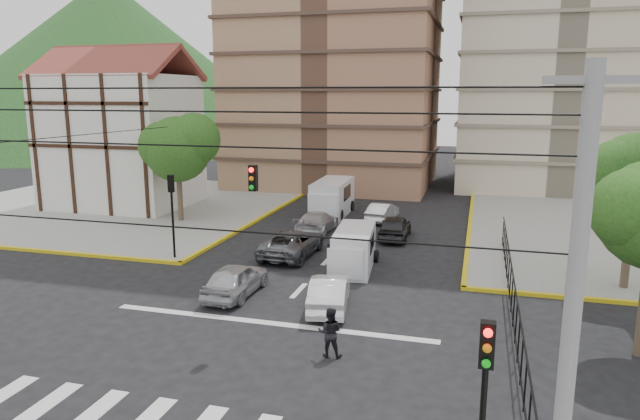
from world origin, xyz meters
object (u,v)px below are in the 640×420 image
(traffic_light_se, at_px, (484,394))
(pedestrian_crosswalk, at_px, (330,332))
(van_left_lane, at_px, (331,199))
(car_silver_front_left, at_px, (236,279))
(traffic_light_nw, at_px, (172,202))
(van_right_lane, at_px, (353,251))
(car_white_front_right, at_px, (329,292))

(traffic_light_se, xyz_separation_m, pedestrian_crosswalk, (-4.81, 6.90, -2.26))
(van_left_lane, height_order, car_silver_front_left, van_left_lane)
(van_left_lane, xyz_separation_m, pedestrian_crosswalk, (5.64, -21.89, -0.36))
(van_left_lane, bearing_deg, traffic_light_nw, -112.87)
(traffic_light_nw, relative_size, pedestrian_crosswalk, 2.58)
(van_right_lane, bearing_deg, traffic_light_nw, 179.60)
(traffic_light_se, xyz_separation_m, van_right_lane, (-6.13, 16.48, -2.12))
(traffic_light_se, distance_m, van_right_lane, 17.71)
(traffic_light_nw, height_order, car_white_front_right, traffic_light_nw)
(van_right_lane, height_order, pedestrian_crosswalk, van_right_lane)
(traffic_light_se, height_order, pedestrian_crosswalk, traffic_light_se)
(car_white_front_right, relative_size, pedestrian_crosswalk, 2.47)
(traffic_light_se, relative_size, traffic_light_nw, 1.00)
(traffic_light_nw, relative_size, van_left_lane, 0.78)
(traffic_light_se, distance_m, car_silver_front_left, 15.61)
(traffic_light_se, height_order, car_silver_front_left, traffic_light_se)
(traffic_light_nw, relative_size, car_silver_front_left, 1.04)
(traffic_light_nw, distance_m, pedestrian_crosswalk, 14.04)
(traffic_light_se, bearing_deg, car_silver_front_left, 131.72)
(traffic_light_se, relative_size, car_silver_front_left, 1.04)
(van_right_lane, distance_m, car_silver_front_left, 6.47)
(traffic_light_se, height_order, van_left_lane, traffic_light_se)
(traffic_light_se, xyz_separation_m, car_silver_front_left, (-10.27, 11.51, -2.39))
(van_left_lane, bearing_deg, traffic_light_se, -71.60)
(traffic_light_se, xyz_separation_m, van_left_lane, (-10.45, 28.79, -1.89))
(car_white_front_right, height_order, pedestrian_crosswalk, pedestrian_crosswalk)
(pedestrian_crosswalk, bearing_deg, car_silver_front_left, -46.16)
(pedestrian_crosswalk, bearing_deg, traffic_light_nw, -44.83)
(traffic_light_nw, bearing_deg, van_left_lane, 68.68)
(car_silver_front_left, bearing_deg, pedestrian_crosswalk, 140.43)
(car_white_front_right, bearing_deg, pedestrian_crosswalk, 95.16)
(traffic_light_nw, relative_size, van_right_lane, 0.94)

